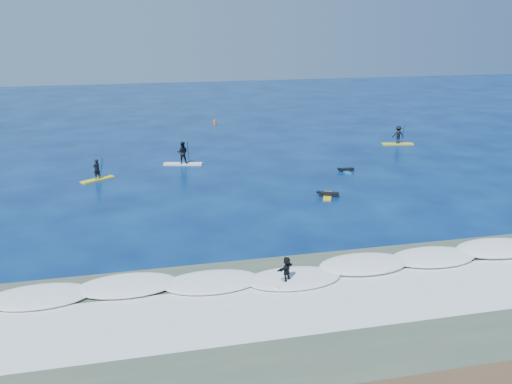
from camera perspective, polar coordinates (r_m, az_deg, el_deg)
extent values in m
plane|color=#031441|center=(38.65, 3.46, -1.74)|extent=(160.00, 160.00, 0.00)
cube|color=#3A4F42|center=(26.67, 12.34, -11.20)|extent=(90.00, 13.00, 0.01)
cube|color=white|center=(29.92, 9.04, -7.76)|extent=(40.00, 6.00, 0.30)
cube|color=silver|center=(27.46, 11.44, -10.28)|extent=(34.00, 5.00, 0.02)
cube|color=yellow|center=(47.23, -15.56, 1.22)|extent=(2.69, 2.16, 0.09)
imported|color=black|center=(47.01, -15.65, 2.22)|extent=(0.70, 0.65, 1.61)
cylinder|color=black|center=(47.24, -15.22, 2.25)|extent=(0.40, 0.55, 1.87)
cube|color=black|center=(47.47, -15.13, 1.22)|extent=(0.11, 0.03, 0.28)
cube|color=white|center=(50.77, -7.32, 2.82)|extent=(3.47, 1.65, 0.11)
imported|color=black|center=(50.53, -7.37, 3.95)|extent=(1.09, 0.94, 1.94)
cylinder|color=black|center=(50.48, -6.79, 3.87)|extent=(0.24, 0.76, 2.26)
cube|color=black|center=(50.73, -6.75, 2.70)|extent=(0.13, 0.03, 0.34)
cube|color=gold|center=(60.17, 13.97, 4.70)|extent=(3.23, 1.43, 0.10)
imported|color=black|center=(59.98, 14.04, 5.59)|extent=(1.28, 0.90, 1.80)
cylinder|color=black|center=(60.12, 14.47, 5.52)|extent=(0.20, 0.72, 2.10)
cube|color=black|center=(60.32, 14.40, 4.60)|extent=(0.13, 0.03, 0.31)
cube|color=gold|center=(41.61, 7.16, -0.40)|extent=(1.31, 2.12, 0.10)
cube|color=black|center=(41.55, 7.31, -0.18)|extent=(1.46, 0.90, 0.24)
sphere|color=black|center=(41.55, 6.20, 0.00)|extent=(0.24, 0.24, 0.24)
cube|color=#1761B2|center=(48.55, 8.92, 2.07)|extent=(0.63, 1.86, 0.09)
cube|color=black|center=(48.53, 9.03, 2.25)|extent=(1.28, 0.43, 0.21)
sphere|color=black|center=(48.30, 8.22, 2.32)|extent=(0.21, 0.21, 0.21)
cube|color=white|center=(27.99, 3.05, -8.94)|extent=(1.76, 1.52, 0.10)
imported|color=black|center=(27.70, 3.07, -7.70)|extent=(1.13, 0.99, 1.23)
cylinder|color=#F25215|center=(69.35, -4.15, 6.93)|extent=(0.31, 0.31, 0.50)
cone|color=#F25215|center=(69.29, -4.16, 7.23)|extent=(0.22, 0.22, 0.24)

